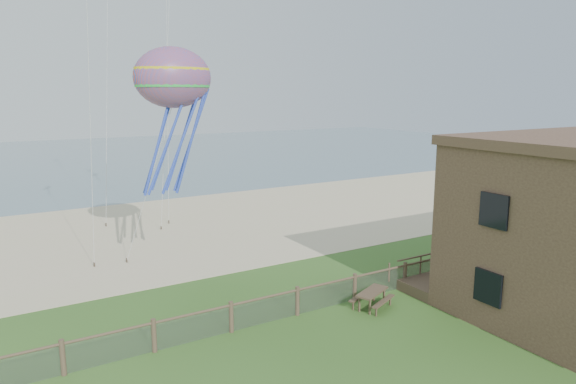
% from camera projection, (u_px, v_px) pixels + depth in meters
% --- Properties ---
extents(ground, '(160.00, 160.00, 0.00)m').
position_uv_depth(ground, '(397.00, 384.00, 16.28)').
color(ground, '#2D501B').
rests_on(ground, ground).
extents(sand_beach, '(72.00, 20.00, 0.02)m').
position_uv_depth(sand_beach, '(173.00, 229.00, 34.81)').
color(sand_beach, '#C7BA90').
rests_on(sand_beach, ground).
extents(ocean, '(160.00, 68.00, 0.02)m').
position_uv_depth(ocean, '(71.00, 159.00, 71.86)').
color(ocean, slate).
rests_on(ocean, ground).
extents(chainlink_fence, '(36.20, 0.20, 1.25)m').
position_uv_depth(chainlink_fence, '(297.00, 303.00, 21.23)').
color(chainlink_fence, '#473728').
rests_on(chainlink_fence, ground).
extents(motel_deck, '(15.00, 2.00, 0.50)m').
position_uv_depth(motel_deck, '(516.00, 264.00, 27.01)').
color(motel_deck, '#4F3C2D').
rests_on(motel_deck, ground).
extents(picnic_table, '(2.15, 1.93, 0.74)m').
position_uv_depth(picnic_table, '(372.00, 299.00, 22.01)').
color(picnic_table, '#4F3C2D').
rests_on(picnic_table, ground).
extents(octopus_kite, '(3.98, 3.06, 7.55)m').
position_uv_depth(octopus_kite, '(174.00, 118.00, 24.94)').
color(octopus_kite, '#E14523').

